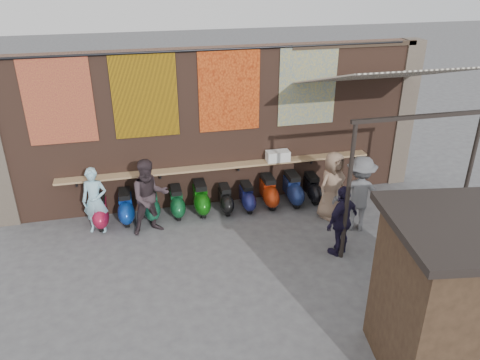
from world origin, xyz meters
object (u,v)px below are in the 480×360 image
Objects in this scene: scooter_stool_4 at (201,198)px; diner_right at (150,197)px; scooter_stool_7 at (269,192)px; shopper_navy at (342,221)px; shopper_grey at (359,194)px; shelf_box at (278,156)px; scooter_stool_9 at (312,188)px; scooter_stool_1 at (126,207)px; scooter_stool_5 at (225,199)px; market_stall at (469,302)px; diner_left at (95,201)px; scooter_stool_3 at (177,202)px; scooter_stool_2 at (152,204)px; scooter_stool_8 at (293,189)px; shopper_tan at (332,185)px; scooter_stool_6 at (247,197)px; scooter_stool_0 at (101,212)px.

diner_right is (-1.27, -0.65, 0.52)m from scooter_stool_4.
diner_right reaches higher than scooter_stool_7.
shopper_grey is (0.82, 0.88, 0.11)m from shopper_navy.
shelf_box is 1.30m from scooter_stool_9.
scooter_stool_4 is at bearing 0.71° from scooter_stool_1.
scooter_stool_1 is at bearing 178.53° from scooter_stool_5.
market_stall is (2.51, -5.76, 0.94)m from scooter_stool_5.
scooter_stool_1 is at bearing 121.71° from diner_right.
diner_left is 0.63× the size of market_stall.
shelf_box is 0.36× the size of shopper_navy.
diner_right reaches higher than scooter_stool_4.
shopper_navy reaches higher than shelf_box.
scooter_stool_3 is 2.38m from scooter_stool_7.
scooter_stool_4 is 2.57m from diner_left.
scooter_stool_8 reaches higher than scooter_stool_2.
scooter_stool_9 is at bearing 73.91° from shopper_tan.
diner_left is at bearing 144.25° from market_stall.
scooter_stool_6 is (2.41, -0.10, -0.04)m from scooter_stool_2.
shopper_tan reaches higher than scooter_stool_6.
scooter_stool_7 reaches higher than scooter_stool_5.
shopper_grey is at bearing 0.77° from diner_left.
market_stall is (1.04, -6.10, 0.02)m from shelf_box.
scooter_stool_5 is (3.06, 0.00, -0.04)m from scooter_stool_0.
scooter_stool_3 reaches higher than scooter_stool_6.
scooter_stool_6 is 0.29× the size of market_stall.
diner_left is (-5.49, -0.27, 0.44)m from scooter_stool_9.
shelf_box reaches higher than scooter_stool_2.
scooter_stool_2 is 4.21m from scooter_stool_9.
shelf_box is at bearing 4.03° from scooter_stool_1.
scooter_stool_5 is 0.94× the size of scooter_stool_9.
scooter_stool_3 is 0.48× the size of diner_left.
scooter_stool_0 is 0.49× the size of shopper_navy.
shopper_navy is at bearing 69.42° from shopper_grey.
scooter_stool_1 is 5.17m from shopper_navy.
shelf_box is at bearing 6.96° from scooter_stool_4.
diner_left reaches higher than scooter_stool_0.
scooter_stool_5 is 3.17m from diner_left.
diner_right is (-3.70, -0.59, 0.51)m from scooter_stool_8.
scooter_stool_3 is at bearing 178.96° from scooter_stool_8.
scooter_stool_8 is (0.34, -0.31, -0.85)m from shelf_box.
scooter_stool_8 is at bearing 15.97° from diner_left.
scooter_stool_4 is 1.18× the size of scooter_stool_5.
scooter_stool_0 is at bearing 179.94° from scooter_stool_6.
scooter_stool_1 is (-3.93, -0.28, -0.86)m from shelf_box.
scooter_stool_6 is 2.58m from diner_right.
shelf_box is 4.04m from scooter_stool_1.
scooter_stool_3 is 0.91× the size of scooter_stool_4.
scooter_stool_9 is at bearing -0.64° from scooter_stool_3.
scooter_stool_2 is 1.10× the size of scooter_stool_6.
shelf_box is 0.96m from scooter_stool_7.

